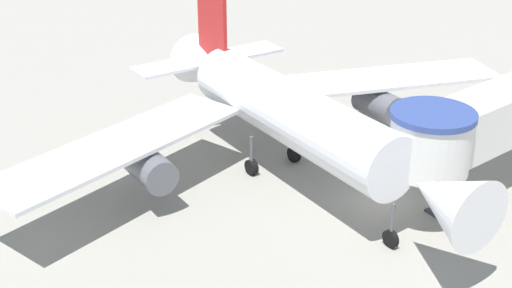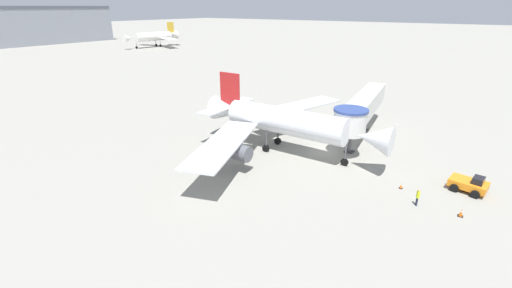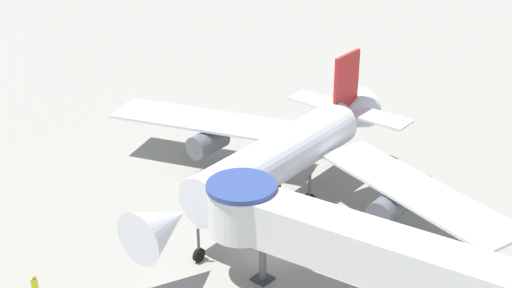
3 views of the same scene
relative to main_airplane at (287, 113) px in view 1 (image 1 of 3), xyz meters
name	(u,v)px [view 1 (image 1 of 3)]	position (x,y,z in m)	size (l,w,h in m)	color
ground_plane	(383,202)	(2.80, -5.18, -3.90)	(800.00, 800.00, 0.00)	gray
main_airplane	(287,113)	(0.00, 0.00, 0.00)	(33.29, 24.34, 9.19)	silver
jet_bridge	(510,110)	(9.80, -6.79, 0.51)	(20.33, 5.95, 6.09)	silver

